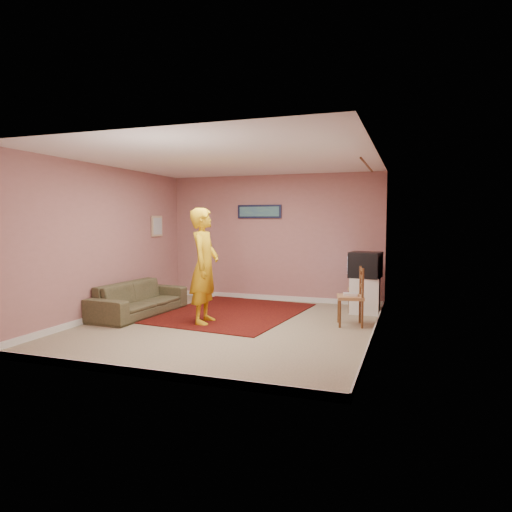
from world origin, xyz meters
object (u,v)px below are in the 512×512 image
(chair_b, at_px, (350,290))
(sofa, at_px, (139,299))
(chair_a, at_px, (360,282))
(tv_cabinet, at_px, (365,295))
(crt_tv, at_px, (365,265))
(person, at_px, (204,266))

(chair_b, xyz_separation_m, sofa, (-3.63, -0.38, -0.28))
(chair_a, distance_m, sofa, 3.97)
(tv_cabinet, xyz_separation_m, chair_b, (-0.12, -1.07, 0.25))
(chair_a, height_order, sofa, chair_a)
(crt_tv, distance_m, sofa, 4.06)
(chair_b, bearing_deg, tv_cabinet, 161.40)
(tv_cabinet, height_order, crt_tv, crt_tv)
(tv_cabinet, relative_size, sofa, 0.33)
(person, bearing_deg, chair_a, -60.08)
(crt_tv, relative_size, chair_b, 1.17)
(chair_a, bearing_deg, chair_b, -91.85)
(crt_tv, height_order, chair_a, crt_tv)
(tv_cabinet, height_order, chair_b, chair_b)
(tv_cabinet, relative_size, crt_tv, 1.09)
(tv_cabinet, bearing_deg, sofa, -158.84)
(tv_cabinet, xyz_separation_m, crt_tv, (-0.01, 0.00, 0.55))
(tv_cabinet, distance_m, sofa, 4.02)
(crt_tv, relative_size, person, 0.32)
(chair_b, bearing_deg, sofa, -96.00)
(chair_a, relative_size, chair_b, 0.96)
(sofa, xyz_separation_m, person, (1.38, -0.22, 0.64))
(tv_cabinet, distance_m, person, 2.97)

